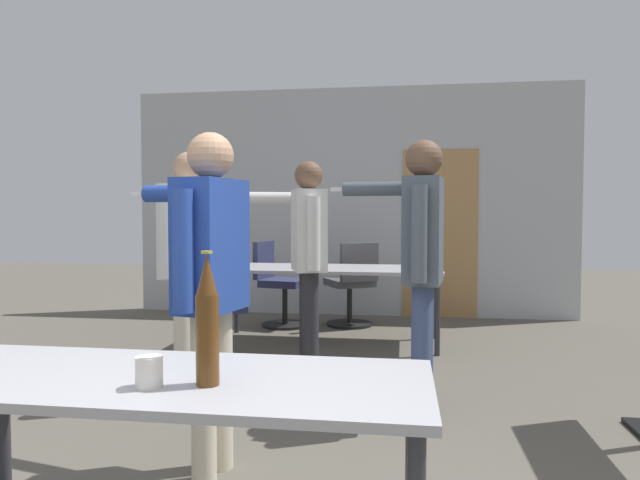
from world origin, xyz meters
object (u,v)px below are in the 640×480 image
at_px(person_near_casual, 307,245).
at_px(office_chair_far_left, 352,287).
at_px(office_chair_side_rolled, 279,286).
at_px(person_center_tall, 209,268).
at_px(office_chair_near_pushed, 219,312).
at_px(drink_cup, 149,372).
at_px(beer_bottle, 207,322).
at_px(person_far_watching, 421,248).
at_px(person_right_polo, 189,249).

xyz_separation_m(person_near_casual, office_chair_far_left, (0.20, 1.90, -0.57)).
relative_size(office_chair_far_left, office_chair_side_rolled, 1.00).
distance_m(person_center_tall, office_chair_near_pushed, 2.08).
xyz_separation_m(office_chair_side_rolled, drink_cup, (0.64, -4.68, 0.34)).
xyz_separation_m(office_chair_far_left, drink_cup, (-0.19, -4.75, 0.34)).
distance_m(office_chair_near_pushed, beer_bottle, 3.08).
xyz_separation_m(person_far_watching, office_chair_side_rolled, (-1.50, 2.70, -0.60)).
distance_m(person_far_watching, beer_bottle, 2.06).
xyz_separation_m(person_center_tall, person_near_casual, (0.17, 1.84, 0.01)).
relative_size(office_chair_near_pushed, office_chair_side_rolled, 1.00).
relative_size(person_far_watching, office_chair_side_rolled, 1.80).
distance_m(office_chair_side_rolled, drink_cup, 4.74).
relative_size(person_near_casual, beer_bottle, 4.13).
height_order(person_center_tall, beer_bottle, person_center_tall).
bearing_deg(office_chair_near_pushed, office_chair_far_left, 42.83).
xyz_separation_m(person_right_polo, person_far_watching, (1.59, -0.22, 0.03)).
bearing_deg(person_near_casual, office_chair_far_left, -23.31).
bearing_deg(person_far_watching, person_right_polo, 90.07).
distance_m(person_near_casual, beer_bottle, 2.82).
height_order(person_far_watching, beer_bottle, person_far_watching).
distance_m(person_right_polo, office_chair_side_rolled, 2.55).
relative_size(beer_bottle, drink_cup, 4.44).
height_order(person_right_polo, drink_cup, person_right_polo).
distance_m(office_chair_far_left, office_chair_side_rolled, 0.83).
bearing_deg(beer_bottle, drink_cup, -164.21).
distance_m(person_center_tall, person_near_casual, 1.84).
height_order(person_right_polo, office_chair_near_pushed, person_right_polo).
bearing_deg(office_chair_side_rolled, person_near_casual, 31.32).
bearing_deg(office_chair_far_left, person_far_watching, -106.08).
relative_size(person_far_watching, office_chair_near_pushed, 1.80).
xyz_separation_m(office_chair_near_pushed, drink_cup, (0.76, -2.94, 0.34)).
xyz_separation_m(office_chair_near_pushed, beer_bottle, (0.93, -2.89, 0.48)).
distance_m(person_right_polo, person_center_tall, 1.31).
relative_size(office_chair_far_left, beer_bottle, 2.33).
height_order(person_center_tall, office_chair_near_pushed, person_center_tall).
distance_m(office_chair_near_pushed, office_chair_side_rolled, 1.74).
xyz_separation_m(person_center_tall, office_chair_far_left, (0.36, 3.73, -0.56)).
bearing_deg(person_right_polo, office_chair_side_rolled, 11.72).
bearing_deg(person_near_casual, person_right_polo, 114.61).
height_order(person_center_tall, person_near_casual, person_near_casual).
distance_m(person_right_polo, person_near_casual, 0.98).
distance_m(person_far_watching, drink_cup, 2.18).
relative_size(office_chair_near_pushed, beer_bottle, 2.34).
bearing_deg(person_far_watching, drink_cup, 164.39).
bearing_deg(person_near_casual, person_center_tall, 157.41).
bearing_deg(drink_cup, beer_bottle, 15.79).
distance_m(person_far_watching, office_chair_near_pushed, 1.97).
bearing_deg(beer_bottle, person_center_tall, 109.04).
xyz_separation_m(person_center_tall, office_chair_near_pushed, (-0.59, 1.92, -0.55)).
relative_size(person_center_tall, office_chair_near_pushed, 1.73).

